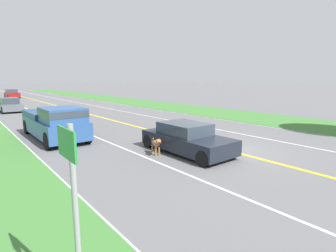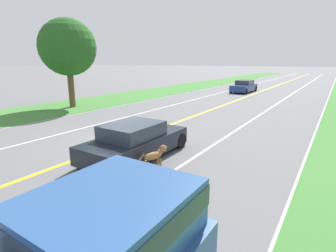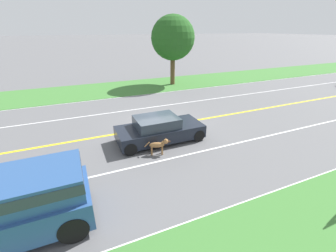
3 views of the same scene
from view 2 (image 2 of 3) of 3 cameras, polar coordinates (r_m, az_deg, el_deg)
name	(u,v)px [view 2 (image 2 of 3)]	position (r m, az deg, el deg)	size (l,w,h in m)	color
ground_plane	(118,144)	(11.45, -10.92, -3.91)	(400.00, 400.00, 0.00)	#5B5B5E
centre_divider_line	(118,144)	(11.45, -10.92, -3.89)	(0.18, 160.00, 0.01)	yellow
lane_edge_line_right	(297,185)	(8.56, 26.25, -11.36)	(0.14, 160.00, 0.01)	white
lane_edge_line_left	(27,124)	(16.94, -28.33, 0.45)	(0.14, 160.00, 0.01)	white
lane_dash_same_dir	(190,160)	(9.48, 4.72, -7.46)	(0.10, 160.00, 0.01)	white
lane_dash_oncoming	(66,132)	(14.03, -21.33, -1.31)	(0.10, 160.00, 0.01)	white
grass_verge_left	(1,118)	(19.59, -32.62, 1.56)	(6.00, 160.00, 0.03)	#3D7533
ego_car	(135,141)	(9.68, -7.15, -3.29)	(1.91, 4.34, 1.30)	black
dog	(156,155)	(8.59, -2.71, -6.32)	(0.50, 1.16, 0.78)	olive
oncoming_car	(244,86)	(31.91, 16.22, 8.27)	(1.87, 4.71, 1.37)	navy
roadside_tree_left_near	(68,48)	(21.51, -20.99, 15.65)	(4.16, 4.16, 6.56)	brown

